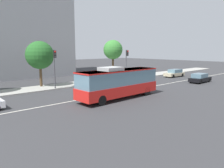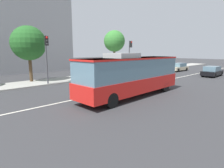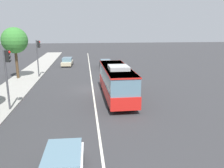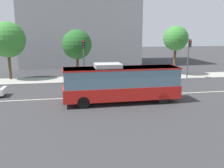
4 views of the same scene
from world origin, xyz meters
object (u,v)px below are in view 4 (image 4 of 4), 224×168
object	(u,v)px
traffic_light_near_corner	(189,52)
street_tree_kerbside_right	(7,40)
traffic_light_mid_block	(84,53)
street_tree_kerbside_left	(77,45)
transit_bus	(121,82)
street_tree_kerbside_centre	(176,39)

from	to	relation	value
traffic_light_near_corner	street_tree_kerbside_right	distance (m)	23.04
traffic_light_mid_block	street_tree_kerbside_left	size ratio (longest dim) A/B	0.81
traffic_light_near_corner	street_tree_kerbside_left	size ratio (longest dim) A/B	0.81
transit_bus	street_tree_kerbside_left	distance (m)	13.04
transit_bus	traffic_light_mid_block	size ratio (longest dim) A/B	1.93
traffic_light_mid_block	street_tree_kerbside_right	world-z (taller)	street_tree_kerbside_right
transit_bus	street_tree_kerbside_right	distance (m)	17.71
traffic_light_mid_block	street_tree_kerbside_right	size ratio (longest dim) A/B	0.71
transit_bus	street_tree_kerbside_left	world-z (taller)	street_tree_kerbside_left
transit_bus	street_tree_kerbside_right	xyz separation A→B (m)	(-11.83, 12.76, 3.31)
street_tree_kerbside_right	transit_bus	bearing A→B (deg)	-47.17
transit_bus	traffic_light_near_corner	world-z (taller)	traffic_light_near_corner
street_tree_kerbside_left	street_tree_kerbside_right	distance (m)	8.61
traffic_light_mid_block	street_tree_kerbside_left	bearing A→B (deg)	-164.88
transit_bus	street_tree_kerbside_right	size ratio (longest dim) A/B	1.36
street_tree_kerbside_left	street_tree_kerbside_centre	bearing A→B (deg)	-0.45
street_tree_kerbside_left	street_tree_kerbside_right	xyz separation A→B (m)	(-8.57, 0.42, 0.65)
street_tree_kerbside_right	street_tree_kerbside_centre	bearing A→B (deg)	-1.36
transit_bus	traffic_light_mid_block	world-z (taller)	traffic_light_mid_block
street_tree_kerbside_left	street_tree_kerbside_centre	size ratio (longest dim) A/B	0.93
street_tree_kerbside_left	street_tree_kerbside_centre	xyz separation A→B (m)	(13.53, -0.11, 0.71)
traffic_light_near_corner	traffic_light_mid_block	size ratio (longest dim) A/B	1.00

